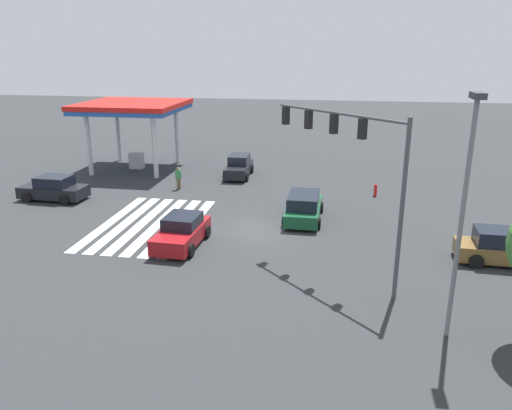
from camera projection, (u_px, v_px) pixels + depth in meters
ground_plane at (256, 230)px, 27.78m from camera, size 142.44×142.44×0.00m
crosswalk_markings at (150, 224)px, 28.75m from camera, size 9.56×5.35×0.01m
traffic_signal_mast at (352, 152)px, 20.76m from camera, size 5.48×5.48×7.32m
car_1 at (54, 189)px, 33.06m from camera, size 2.28×4.42×1.62m
car_2 at (501, 248)px, 23.35m from camera, size 2.10×4.26×1.64m
car_3 at (182, 232)px, 25.45m from camera, size 4.34×2.25×1.56m
car_4 at (304, 207)px, 29.23m from camera, size 4.79×2.20×1.62m
car_5 at (239, 167)px, 39.04m from camera, size 4.37×1.99×1.67m
gas_station_canopy at (133, 110)px, 40.31m from camera, size 7.87×7.87×5.47m
pedestrian at (178, 177)px, 35.47m from camera, size 0.41×0.41×1.59m
street_light_pole_a at (464, 200)px, 16.16m from camera, size 0.80×0.36×8.44m
fire_hydrant at (375, 190)px, 33.90m from camera, size 0.22×0.22×0.86m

